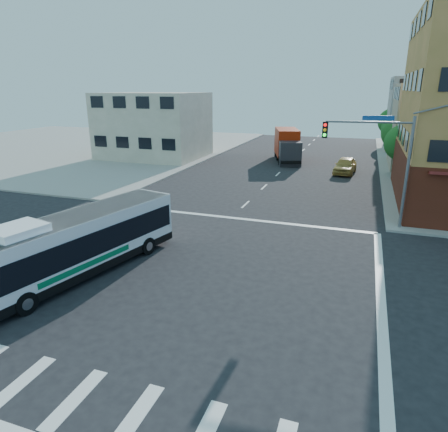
% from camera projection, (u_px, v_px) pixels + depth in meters
% --- Properties ---
extents(ground, '(120.00, 120.00, 0.00)m').
position_uv_depth(ground, '(169.00, 276.00, 19.02)').
color(ground, black).
rests_on(ground, ground).
extents(sidewalk_nw, '(50.00, 50.00, 0.15)m').
position_uv_depth(sidewalk_nw, '(67.00, 146.00, 61.41)').
color(sidewalk_nw, '#9A978E').
rests_on(sidewalk_nw, ground).
extents(building_east_far, '(12.06, 10.06, 10.00)m').
position_uv_depth(building_east_far, '(434.00, 115.00, 55.29)').
color(building_east_far, '#9E9E99').
rests_on(building_east_far, ground).
extents(building_west, '(12.06, 10.06, 8.00)m').
position_uv_depth(building_west, '(154.00, 126.00, 50.07)').
color(building_west, beige).
rests_on(building_west, ground).
extents(signal_mast_ne, '(7.91, 1.13, 8.07)m').
position_uv_depth(signal_mast_ne, '(379.00, 150.00, 24.19)').
color(signal_mast_ne, slate).
rests_on(signal_mast_ne, ground).
extents(street_tree_a, '(3.60, 3.60, 5.53)m').
position_uv_depth(street_tree_a, '(404.00, 141.00, 39.29)').
color(street_tree_a, '#352013').
rests_on(street_tree_a, ground).
extents(street_tree_b, '(3.80, 3.80, 5.79)m').
position_uv_depth(street_tree_b, '(399.00, 131.00, 46.43)').
color(street_tree_b, '#352013').
rests_on(street_tree_b, ground).
extents(street_tree_c, '(3.40, 3.40, 5.29)m').
position_uv_depth(street_tree_c, '(395.00, 127.00, 53.71)').
color(street_tree_c, '#352013').
rests_on(street_tree_c, ground).
extents(street_tree_d, '(4.00, 4.00, 6.03)m').
position_uv_depth(street_tree_d, '(392.00, 120.00, 60.77)').
color(street_tree_d, '#352013').
rests_on(street_tree_d, ground).
extents(transit_bus, '(4.69, 11.27, 3.26)m').
position_uv_depth(transit_bus, '(77.00, 243.00, 18.73)').
color(transit_bus, black).
rests_on(transit_bus, ground).
extents(box_truck, '(4.72, 8.72, 3.77)m').
position_uv_depth(box_truck, '(287.00, 146.00, 48.39)').
color(box_truck, '#28282E').
rests_on(box_truck, ground).
extents(parked_car, '(2.41, 5.07, 1.67)m').
position_uv_depth(parked_car, '(345.00, 165.00, 41.59)').
color(parked_car, '#BE9946').
rests_on(parked_car, ground).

